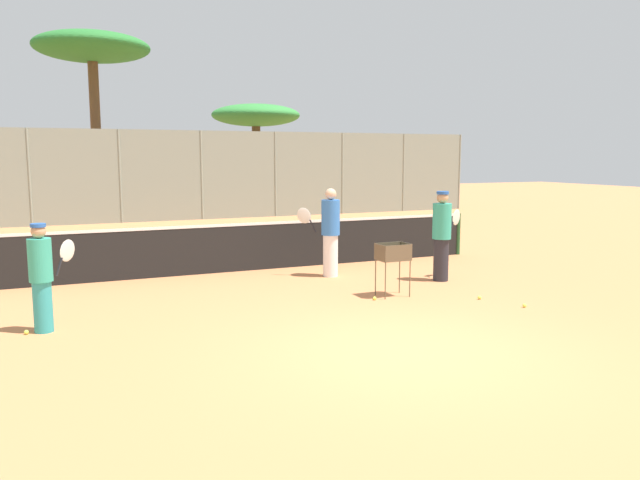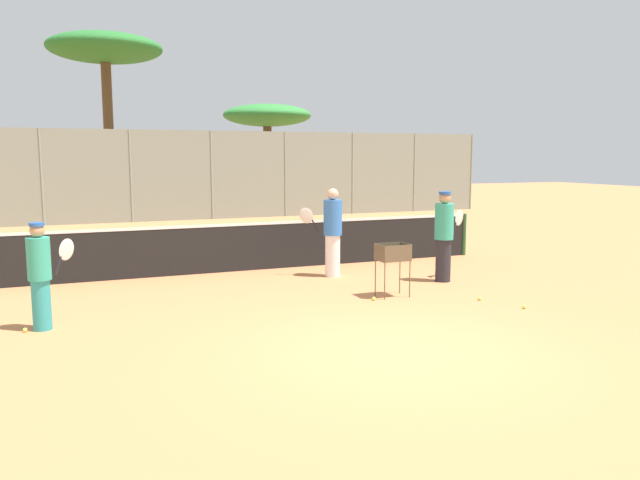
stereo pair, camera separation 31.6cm
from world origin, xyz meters
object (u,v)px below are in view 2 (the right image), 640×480
object	(u,v)px
ball_cart	(393,257)
parked_car	(152,197)
player_yellow_shirt	(444,235)
player_white_outfit	(40,274)
player_red_cap	(332,232)
tennis_net	(257,245)

from	to	relation	value
ball_cart	parked_car	distance (m)	19.38
player_yellow_shirt	player_white_outfit	bearing A→B (deg)	162.77
player_red_cap	player_white_outfit	bearing A→B (deg)	48.73
tennis_net	player_red_cap	bearing A→B (deg)	-46.70
player_white_outfit	player_yellow_shirt	size ratio (longest dim) A/B	0.87
player_yellow_shirt	parked_car	world-z (taller)	player_yellow_shirt
tennis_net	player_yellow_shirt	distance (m)	4.13
tennis_net	player_yellow_shirt	world-z (taller)	player_yellow_shirt
player_yellow_shirt	ball_cart	xyz separation A→B (m)	(-1.64, -0.83, -0.22)
tennis_net	ball_cart	bearing A→B (deg)	-66.74
ball_cart	tennis_net	bearing A→B (deg)	113.26
player_white_outfit	parked_car	size ratio (longest dim) A/B	0.38
tennis_net	player_yellow_shirt	xyz separation A→B (m)	(3.14, -2.66, 0.39)
player_red_cap	parked_car	world-z (taller)	player_red_cap
player_white_outfit	ball_cart	distance (m)	5.81
parked_car	ball_cart	bearing A→B (deg)	-84.84
parked_car	tennis_net	bearing A→B (deg)	-89.12
player_white_outfit	player_red_cap	world-z (taller)	player_red_cap
tennis_net	ball_cart	distance (m)	3.80
player_white_outfit	player_yellow_shirt	xyz separation A→B (m)	(7.45, 0.78, 0.12)
player_white_outfit	player_red_cap	distance (m)	5.95
player_yellow_shirt	parked_car	size ratio (longest dim) A/B	0.44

